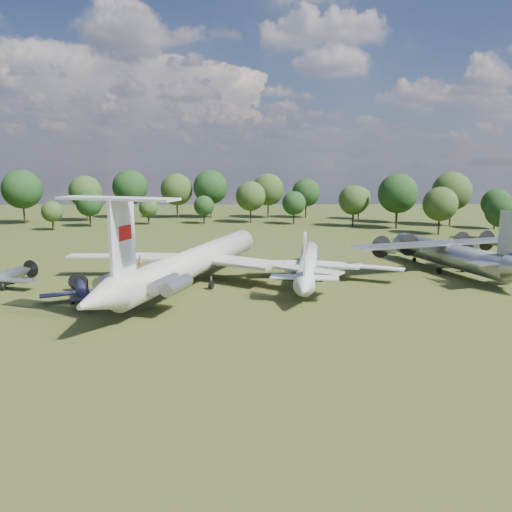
{
  "coord_description": "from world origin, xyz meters",
  "views": [
    {
      "loc": [
        6.37,
        -72.05,
        18.17
      ],
      "look_at": [
        7.98,
        -1.68,
        5.0
      ],
      "focal_mm": 35.0,
      "sensor_mm": 36.0,
      "label": 1
    }
  ],
  "objects_px": {
    "il62_airliner": "(196,266)",
    "small_prop_west": "(83,294)",
    "an12_transport": "(448,257)",
    "person_on_il62": "(140,262)",
    "tu104_jet": "(308,268)"
  },
  "relations": [
    {
      "from": "an12_transport",
      "to": "person_on_il62",
      "type": "relative_size",
      "value": 23.08
    },
    {
      "from": "tu104_jet",
      "to": "small_prop_west",
      "type": "height_order",
      "value": "tu104_jet"
    },
    {
      "from": "tu104_jet",
      "to": "an12_transport",
      "type": "xyz_separation_m",
      "value": [
        24.44,
        5.31,
        0.52
      ]
    },
    {
      "from": "il62_airliner",
      "to": "small_prop_west",
      "type": "bearing_deg",
      "value": -126.44
    },
    {
      "from": "il62_airliner",
      "to": "an12_transport",
      "type": "xyz_separation_m",
      "value": [
        41.64,
        7.81,
        -0.35
      ]
    },
    {
      "from": "il62_airliner",
      "to": "an12_transport",
      "type": "bearing_deg",
      "value": 30.03
    },
    {
      "from": "tu104_jet",
      "to": "person_on_il62",
      "type": "bearing_deg",
      "value": -133.13
    },
    {
      "from": "an12_transport",
      "to": "small_prop_west",
      "type": "distance_m",
      "value": 58.41
    },
    {
      "from": "il62_airliner",
      "to": "person_on_il62",
      "type": "relative_size",
      "value": 35.3
    },
    {
      "from": "tu104_jet",
      "to": "person_on_il62",
      "type": "xyz_separation_m",
      "value": [
        -22.47,
        -17.46,
        4.51
      ]
    },
    {
      "from": "person_on_il62",
      "to": "an12_transport",
      "type": "bearing_deg",
      "value": -154.92
    },
    {
      "from": "tu104_jet",
      "to": "small_prop_west",
      "type": "bearing_deg",
      "value": -149.88
    },
    {
      "from": "an12_transport",
      "to": "person_on_il62",
      "type": "xyz_separation_m",
      "value": [
        -46.9,
        -22.76,
        4.0
      ]
    },
    {
      "from": "il62_airliner",
      "to": "an12_transport",
      "type": "height_order",
      "value": "il62_airliner"
    },
    {
      "from": "il62_airliner",
      "to": "tu104_jet",
      "type": "bearing_deg",
      "value": 27.7
    }
  ]
}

